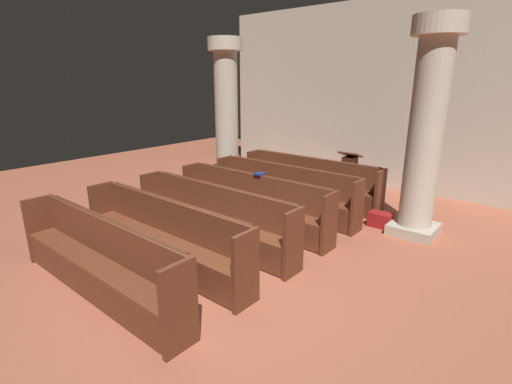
# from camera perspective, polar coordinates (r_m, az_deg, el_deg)

# --- Properties ---
(ground_plane) EXTENTS (19.20, 19.20, 0.00)m
(ground_plane) POSITION_cam_1_polar(r_m,az_deg,el_deg) (5.35, -5.58, -13.07)
(ground_plane) COLOR #AD5B42
(back_wall) EXTENTS (10.00, 0.16, 4.50)m
(back_wall) POSITION_cam_1_polar(r_m,az_deg,el_deg) (9.89, 20.61, 13.38)
(back_wall) COLOR beige
(back_wall) RESTS_ON ground
(pew_row_0) EXTENTS (3.29, 0.46, 0.98)m
(pew_row_0) POSITION_cam_1_polar(r_m,az_deg,el_deg) (8.44, 8.18, 1.90)
(pew_row_0) COLOR brown
(pew_row_0) RESTS_ON ground
(pew_row_1) EXTENTS (3.29, 0.46, 0.98)m
(pew_row_1) POSITION_cam_1_polar(r_m,az_deg,el_deg) (7.64, 4.24, 0.45)
(pew_row_1) COLOR brown
(pew_row_1) RESTS_ON ground
(pew_row_2) EXTENTS (3.29, 0.47, 0.98)m
(pew_row_2) POSITION_cam_1_polar(r_m,az_deg,el_deg) (6.89, -0.59, -1.32)
(pew_row_2) COLOR brown
(pew_row_2) RESTS_ON ground
(pew_row_3) EXTENTS (3.29, 0.46, 0.98)m
(pew_row_3) POSITION_cam_1_polar(r_m,az_deg,el_deg) (6.21, -6.55, -3.49)
(pew_row_3) COLOR brown
(pew_row_3) RESTS_ON ground
(pew_row_4) EXTENTS (3.29, 0.46, 0.98)m
(pew_row_4) POSITION_cam_1_polar(r_m,az_deg,el_deg) (5.62, -13.89, -6.10)
(pew_row_4) COLOR brown
(pew_row_4) RESTS_ON ground
(pew_row_5) EXTENTS (3.29, 0.47, 0.98)m
(pew_row_5) POSITION_cam_1_polar(r_m,az_deg,el_deg) (5.16, -22.84, -9.11)
(pew_row_5) COLOR brown
(pew_row_5) RESTS_ON ground
(pillar_aisle_side) EXTENTS (0.82, 0.82, 3.60)m
(pillar_aisle_side) POSITION_cam_1_polar(r_m,az_deg,el_deg) (6.89, 24.45, 8.77)
(pillar_aisle_side) COLOR #B6AD9A
(pillar_aisle_side) RESTS_ON ground
(pillar_far_side) EXTENTS (0.82, 0.82, 3.60)m
(pillar_far_side) POSITION_cam_1_polar(r_m,az_deg,el_deg) (9.52, -4.51, 11.99)
(pillar_far_side) COLOR #B6AD9A
(pillar_far_side) RESTS_ON ground
(lectern) EXTENTS (0.48, 0.45, 1.08)m
(lectern) POSITION_cam_1_polar(r_m,az_deg,el_deg) (8.98, 13.88, 2.06)
(lectern) COLOR #411E13
(lectern) RESTS_ON ground
(hymn_book) EXTENTS (0.15, 0.19, 0.03)m
(hymn_book) POSITION_cam_1_polar(r_m,az_deg,el_deg) (6.87, 0.59, 2.78)
(hymn_book) COLOR navy
(hymn_book) RESTS_ON pew_row_2
(kneeler_box_red) EXTENTS (0.41, 0.26, 0.27)m
(kneeler_box_red) POSITION_cam_1_polar(r_m,az_deg,el_deg) (7.40, 18.32, -4.02)
(kneeler_box_red) COLOR maroon
(kneeler_box_red) RESTS_ON ground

